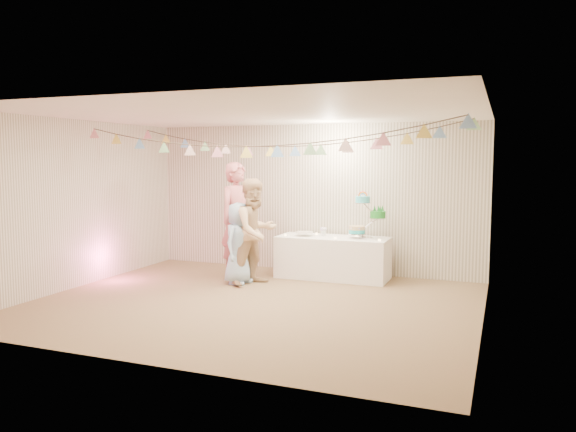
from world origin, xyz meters
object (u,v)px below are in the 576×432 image
(table, at_px, (333,257))
(person_adult_b, at_px, (255,232))
(cake_stand, at_px, (366,213))
(person_adult_a, at_px, (238,220))
(person_child, at_px, (239,243))

(table, height_order, person_adult_b, person_adult_b)
(cake_stand, relative_size, person_adult_a, 0.37)
(cake_stand, height_order, person_child, cake_stand)
(person_adult_a, distance_m, person_adult_b, 0.61)
(table, bearing_deg, person_child, -143.83)
(person_adult_a, xyz_separation_m, person_child, (0.21, -0.42, -0.32))
(table, bearing_deg, person_adult_a, -160.72)
(table, xyz_separation_m, person_adult_a, (-1.50, -0.53, 0.62))
(person_adult_b, bearing_deg, table, -24.07)
(table, xyz_separation_m, person_child, (-1.29, -0.94, 0.31))
(table, relative_size, person_adult_a, 0.96)
(cake_stand, relative_size, person_child, 0.55)
(cake_stand, bearing_deg, table, -174.81)
(cake_stand, distance_m, person_adult_a, 2.14)
(person_adult_a, height_order, person_adult_b, person_adult_a)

